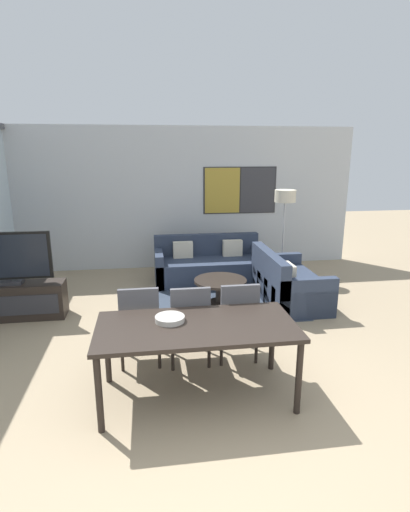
% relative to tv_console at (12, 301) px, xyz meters
% --- Properties ---
extents(ground_plane, '(24.00, 24.00, 0.00)m').
position_rel_tv_console_xyz_m(ground_plane, '(2.55, -2.92, -0.26)').
color(ground_plane, '#9E896B').
extents(wall_back, '(7.27, 0.09, 2.80)m').
position_rel_tv_console_xyz_m(wall_back, '(2.59, 2.34, 1.15)').
color(wall_back, silver).
rests_on(wall_back, ground_plane).
extents(area_rug, '(2.37, 1.75, 0.01)m').
position_rel_tv_console_xyz_m(area_rug, '(3.05, 0.14, -0.25)').
color(area_rug, '#333D4C').
rests_on(area_rug, ground_plane).
extents(tv_console, '(1.47, 0.40, 0.51)m').
position_rel_tv_console_xyz_m(tv_console, '(0.00, 0.00, 0.00)').
color(tv_console, black).
rests_on(tv_console, ground_plane).
extents(television, '(1.21, 0.20, 0.74)m').
position_rel_tv_console_xyz_m(television, '(0.00, 0.00, 0.63)').
color(television, '#2D2D33').
rests_on(television, tv_console).
extents(sofa_main, '(1.97, 0.86, 0.81)m').
position_rel_tv_console_xyz_m(sofa_main, '(3.05, 1.33, 0.02)').
color(sofa_main, '#2D384C').
rests_on(sofa_main, ground_plane).
extents(sofa_side, '(0.86, 1.54, 0.81)m').
position_rel_tv_console_xyz_m(sofa_side, '(4.08, 0.07, 0.01)').
color(sofa_side, '#2D384C').
rests_on(sofa_side, ground_plane).
extents(coffee_table, '(0.82, 0.82, 0.39)m').
position_rel_tv_console_xyz_m(coffee_table, '(3.05, 0.14, 0.04)').
color(coffee_table, black).
rests_on(coffee_table, ground_plane).
extents(dining_table, '(1.87, 0.90, 0.76)m').
position_rel_tv_console_xyz_m(dining_table, '(2.37, -2.26, 0.43)').
color(dining_table, black).
rests_on(dining_table, ground_plane).
extents(dining_chair_left, '(0.46, 0.46, 0.94)m').
position_rel_tv_console_xyz_m(dining_chair_left, '(1.83, -1.56, 0.27)').
color(dining_chair_left, '#4C4C51').
rests_on(dining_chair_left, ground_plane).
extents(dining_chair_centre, '(0.46, 0.46, 0.94)m').
position_rel_tv_console_xyz_m(dining_chair_centre, '(2.37, -1.63, 0.27)').
color(dining_chair_centre, '#4C4C51').
rests_on(dining_chair_centre, ground_plane).
extents(dining_chair_right, '(0.46, 0.46, 0.94)m').
position_rel_tv_console_xyz_m(dining_chair_right, '(2.91, -1.61, 0.27)').
color(dining_chair_right, '#4C4C51').
rests_on(dining_chair_right, ground_plane).
extents(fruit_bowl, '(0.28, 0.28, 0.05)m').
position_rel_tv_console_xyz_m(fruit_bowl, '(2.13, -2.15, 0.53)').
color(fruit_bowl, '#B7B2A8').
rests_on(fruit_bowl, dining_table).
extents(floor_lamp, '(0.39, 0.39, 1.64)m').
position_rel_tv_console_xyz_m(floor_lamp, '(4.45, 1.31, 1.17)').
color(floor_lamp, '#2D2D33').
rests_on(floor_lamp, ground_plane).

